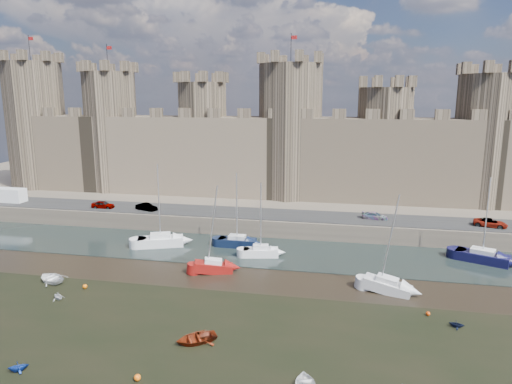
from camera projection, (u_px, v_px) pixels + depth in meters
The scene contains 24 objects.
ground at pixel (189, 346), 37.11m from camera, with size 160.00×160.00×0.00m, color black.
water_channel at pixel (250, 251), 60.15m from camera, with size 160.00×12.00×0.08m, color black.
quay at pixel (286, 189), 94.47m from camera, with size 160.00×60.00×2.50m, color #4C443A.
road at pixel (264, 214), 69.24m from camera, with size 160.00×7.00×0.10m, color black.
castle at pixel (275, 145), 80.95m from camera, with size 108.50×11.00×29.00m.
car_0 at pixel (103, 205), 72.70m from camera, with size 1.45×3.61×1.23m, color gray.
car_1 at pixel (146, 207), 71.22m from camera, with size 1.26×3.63×1.19m, color gray.
car_2 at pixel (375, 216), 66.14m from camera, with size 1.48×3.64×1.06m, color gray.
car_3 at pixel (490, 223), 62.20m from camera, with size 1.98×4.28×1.19m, color gray.
van at pixel (9, 195), 76.93m from camera, with size 5.44×2.17×2.37m, color white.
sailboat_0 at pixel (161, 240), 61.85m from camera, with size 6.45×4.36×11.25m.
sailboat_1 at pixel (237, 241), 61.63m from camera, with size 5.06×2.00×10.12m.
sailboat_2 at pixel (261, 251), 57.82m from camera, with size 4.65×2.57×9.48m.
sailboat_3 at pixel (482, 256), 55.86m from camera, with size 6.44×4.59×10.53m.
sailboat_4 at pixel (213, 266), 52.67m from camera, with size 4.74×2.98×10.34m.
sailboat_5 at pixel (387, 285), 47.34m from camera, with size 5.18×3.09×10.48m.
dinghy_1 at pixel (18, 367), 33.63m from camera, with size 1.22×0.75×1.41m, color #16399B.
dinghy_3 at pixel (58, 296), 45.60m from camera, with size 1.21×0.74×1.40m, color silver.
dinghy_4 at pixel (196, 339), 37.62m from camera, with size 2.45×0.71×3.43m, color #661E0B.
dinghy_6 at pixel (51, 278), 50.07m from camera, with size 2.62×0.76×3.67m, color silver.
dinghy_7 at pixel (457, 324), 40.08m from camera, with size 1.12×0.68×1.29m, color black.
buoy_1 at pixel (85, 286), 48.29m from camera, with size 0.49×0.49×0.49m, color #D56009.
buoy_3 at pixel (428, 314), 42.32m from camera, with size 0.40×0.40×0.40m, color #E1400A.
buoy_4 at pixel (137, 378), 32.55m from camera, with size 0.50×0.50×0.50m, color #FE660B.
Camera 1 is at (11.97, -32.06, 19.86)m, focal length 32.00 mm.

